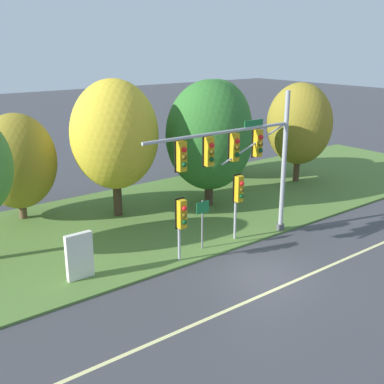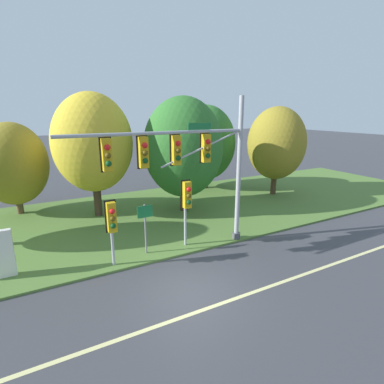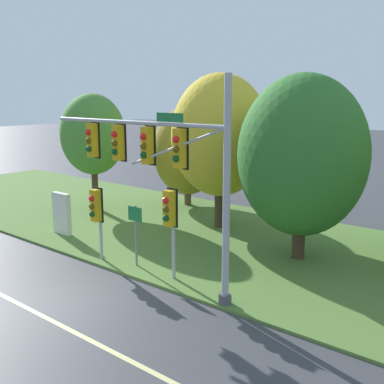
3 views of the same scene
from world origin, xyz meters
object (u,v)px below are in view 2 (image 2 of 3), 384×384
Objects in this scene: tree_tall_centre at (206,143)px; tree_right_far at (276,144)px; route_sign_post at (145,222)px; traffic_signal_mast at (188,159)px; tree_mid_verge at (183,148)px; pedestrian_signal_further_along at (187,199)px; tree_behind_signpost at (93,143)px; pedestrian_signal_near_kerb at (112,221)px; tree_left_of_mast at (13,164)px.

tree_tall_centre reaches higher than tree_right_far.
route_sign_post is 0.34× the size of tree_tall_centre.
traffic_signal_mast is at bearing -18.09° from route_sign_post.
pedestrian_signal_further_along is at bearing -115.03° from tree_mid_verge.
tree_right_far is (10.11, 5.10, 1.53)m from pedestrian_signal_further_along.
traffic_signal_mast is at bearing -68.83° from tree_behind_signpost.
pedestrian_signal_further_along is 0.44× the size of tree_behind_signpost.
traffic_signal_mast reaches higher than tree_right_far.
route_sign_post is at bearing 173.44° from pedestrian_signal_further_along.
pedestrian_signal_near_kerb is 7.24m from tree_behind_signpost.
tree_left_of_mast is 17.62m from tree_right_far.
tree_left_of_mast is at bearing 148.11° from tree_behind_signpost.
tree_tall_centre is (9.94, 9.51, 1.68)m from pedestrian_signal_near_kerb.
route_sign_post is 0.35× the size of tree_right_far.
pedestrian_signal_further_along is at bearing 72.19° from traffic_signal_mast.
tree_behind_signpost is (-0.83, 6.26, 2.89)m from route_sign_post.
tree_behind_signpost reaches higher than tree_mid_verge.
traffic_signal_mast is 1.12× the size of tree_behind_signpost.
pedestrian_signal_further_along is at bearing -52.40° from tree_left_of_mast.
tree_left_of_mast reaches higher than pedestrian_signal_further_along.
pedestrian_signal_further_along is 11.55m from tree_left_of_mast.
tree_mid_verge is (2.28, 4.89, 1.68)m from pedestrian_signal_further_along.
tree_tall_centre is (8.38, 8.97, 2.19)m from route_sign_post.
traffic_signal_mast reaches higher than tree_left_of_mast.
pedestrian_signal_further_along is 0.48× the size of tree_tall_centre.
traffic_signal_mast is 11.61m from tree_right_far.
route_sign_post is at bearing -157.96° from tree_right_far.
tree_mid_verge is 1.08× the size of tree_right_far.
pedestrian_signal_near_kerb is 0.88× the size of pedestrian_signal_further_along.
tree_mid_verge is (5.06, -1.60, -0.38)m from tree_behind_signpost.
traffic_signal_mast is 11.81m from tree_left_of_mast.
pedestrian_signal_near_kerb is at bearing -136.26° from tree_tall_centre.
tree_tall_centre is at bearing 55.01° from pedestrian_signal_further_along.
tree_right_far is (12.88, -1.38, -0.54)m from tree_behind_signpost.
pedestrian_signal_further_along is 7.35m from tree_behind_signpost.
tree_behind_signpost is (-2.77, 6.48, 2.06)m from pedestrian_signal_further_along.
tree_mid_verge reaches higher than tree_left_of_mast.
pedestrian_signal_further_along is (3.50, 0.32, 0.32)m from pedestrian_signal_near_kerb.
tree_left_of_mast is 0.84× the size of tree_tall_centre.
traffic_signal_mast is 7.35m from tree_behind_signpost.
tree_tall_centre is (13.47, 0.06, 0.59)m from tree_left_of_mast.
tree_left_of_mast is at bearing 110.49° from pedestrian_signal_near_kerb.
tree_tall_centre is (6.56, 9.57, -0.55)m from traffic_signal_mast.
pedestrian_signal_near_kerb is at bearing 179.06° from traffic_signal_mast.
traffic_signal_mast reaches higher than pedestrian_signal_further_along.
tree_behind_signpost is 5.32m from tree_mid_verge.
route_sign_post is 0.41× the size of tree_left_of_mast.
route_sign_post is at bearing -133.03° from tree_tall_centre.
traffic_signal_mast is 3.34m from route_sign_post.
tree_mid_verge is (2.40, 5.26, -0.23)m from traffic_signal_mast.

